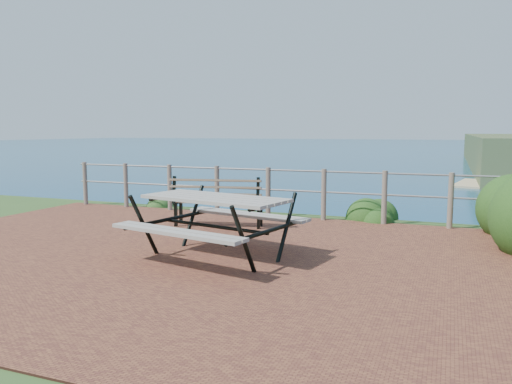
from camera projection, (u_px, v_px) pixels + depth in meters
ground at (187, 255)px, 7.07m from camera, size 10.00×7.00×0.12m
ocean at (443, 135)px, 191.88m from camera, size 1200.00×1200.00×0.00m
safety_railing at (268, 189)px, 10.09m from camera, size 9.40×0.10×1.00m
picnic_table at (215, 220)px, 6.80m from camera, size 2.13×1.71×0.84m
park_bench at (218, 194)px, 9.05m from camera, size 1.70×0.76×0.93m
shrub_lip_west at (158, 205)px, 11.82m from camera, size 0.74×0.74×0.47m
shrub_lip_east at (379, 220)px, 9.87m from camera, size 0.87×0.87×0.65m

